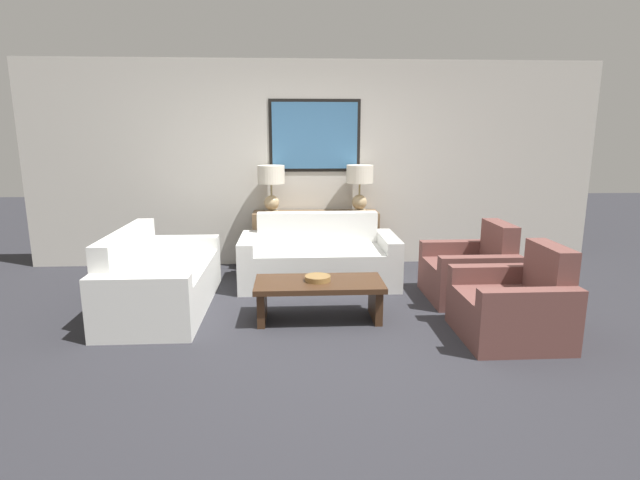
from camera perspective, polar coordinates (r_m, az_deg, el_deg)
The scene contains 11 objects.
ground_plane at distance 4.45m, azimuth 0.92°, elevation -10.86°, with size 20.00×20.00×0.00m, color #28282D.
back_wall at distance 6.64m, azimuth -0.62°, elevation 8.66°, with size 7.48×0.12×2.65m.
console_table at distance 6.50m, azimuth -0.49°, elevation 0.02°, with size 1.61×0.39×0.74m.
table_lamp_left at distance 6.38m, azimuth -5.60°, elevation 6.70°, with size 0.34×0.34×0.60m.
table_lamp_right at distance 6.43m, azimuth 4.55°, elevation 6.76°, with size 0.34×0.34×0.60m.
couch_by_back_wall at distance 5.84m, azimuth -0.16°, elevation -2.33°, with size 1.81×0.87×0.80m.
couch_by_side at distance 5.28m, azimuth -17.84°, elevation -4.53°, with size 0.87×1.81×0.80m.
coffee_table at distance 4.72m, azimuth -0.10°, elevation -5.84°, with size 1.21×0.56×0.38m.
decorative_bowl at distance 4.70m, azimuth -0.26°, elevation -4.40°, with size 0.24×0.24×0.05m.
armchair_near_back_wall at distance 5.55m, azimuth 16.83°, elevation -3.67°, with size 0.83×0.86×0.82m.
armchair_near_camera at distance 4.62m, azimuth 21.26°, elevation -7.18°, with size 0.83×0.86×0.82m.
Camera 1 is at (-0.30, -4.08, 1.74)m, focal length 28.00 mm.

